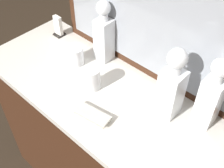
% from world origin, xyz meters
% --- Properties ---
extents(dresser, '(1.30, 0.48, 0.87)m').
position_xyz_m(dresser, '(0.00, 0.00, 0.44)').
color(dresser, '#381E11').
rests_on(dresser, ground_plane).
extents(dresser_mirror, '(0.96, 0.03, 0.68)m').
position_xyz_m(dresser_mirror, '(0.00, 0.22, 1.21)').
color(dresser_mirror, '#381E11').
rests_on(dresser_mirror, dresser).
extents(crystal_decanter_right, '(0.07, 0.07, 0.30)m').
position_xyz_m(crystal_decanter_right, '(0.33, 0.15, 0.99)').
color(crystal_decanter_right, white).
rests_on(crystal_decanter_right, dresser).
extents(crystal_decanter_rear, '(0.07, 0.07, 0.30)m').
position_xyz_m(crystal_decanter_rear, '(-0.20, 0.17, 0.99)').
color(crystal_decanter_rear, white).
rests_on(crystal_decanter_rear, dresser).
extents(crystal_decanter_far_right, '(0.08, 0.08, 0.30)m').
position_xyz_m(crystal_decanter_far_right, '(0.21, 0.09, 1.00)').
color(crystal_decanter_far_right, white).
rests_on(crystal_decanter_far_right, dresser).
extents(crystal_tumbler_rear, '(0.08, 0.08, 0.09)m').
position_xyz_m(crystal_tumbler_rear, '(-0.28, 0.05, 0.91)').
color(crystal_tumbler_rear, white).
rests_on(crystal_tumbler_rear, dresser).
extents(crystal_tumbler_far_left, '(0.07, 0.07, 0.10)m').
position_xyz_m(crystal_tumbler_far_left, '(-0.10, -0.01, 0.92)').
color(crystal_tumbler_far_left, white).
rests_on(crystal_tumbler_far_left, dresser).
extents(silver_brush_far_right, '(0.16, 0.08, 0.02)m').
position_xyz_m(silver_brush_far_right, '(0.01, -0.12, 0.89)').
color(silver_brush_far_right, '#B7A88C').
rests_on(silver_brush_far_right, dresser).
extents(napkin_holder, '(0.05, 0.05, 0.11)m').
position_xyz_m(napkin_holder, '(-0.51, 0.14, 0.92)').
color(napkin_holder, black).
rests_on(napkin_holder, dresser).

